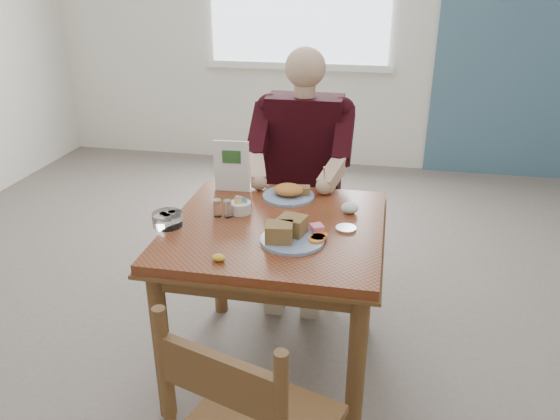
% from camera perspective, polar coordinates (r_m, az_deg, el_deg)
% --- Properties ---
extents(floor, '(6.00, 6.00, 0.00)m').
position_cam_1_polar(floor, '(2.73, -0.41, -15.85)').
color(floor, '#61594E').
rests_on(floor, ground).
extents(wall_back, '(5.50, 0.00, 5.50)m').
position_cam_1_polar(wall_back, '(5.08, 6.82, 19.98)').
color(wall_back, silver).
rests_on(wall_back, ground).
extents(accent_panel, '(1.60, 0.02, 2.80)m').
position_cam_1_polar(accent_panel, '(5.17, 25.68, 18.01)').
color(accent_panel, '#406478').
rests_on(accent_panel, ground).
extents(lemon_wedge, '(0.06, 0.05, 0.03)m').
position_cam_1_polar(lemon_wedge, '(2.04, -6.43, -4.96)').
color(lemon_wedge, gold).
rests_on(lemon_wedge, table).
extents(napkin, '(0.10, 0.09, 0.05)m').
position_cam_1_polar(napkin, '(2.43, 7.30, 0.23)').
color(napkin, white).
rests_on(napkin, table).
extents(metal_dish, '(0.09, 0.09, 0.01)m').
position_cam_1_polar(metal_dish, '(2.28, 6.90, -1.93)').
color(metal_dish, silver).
rests_on(metal_dish, table).
extents(table, '(0.92, 0.92, 0.75)m').
position_cam_1_polar(table, '(2.37, -0.46, -3.91)').
color(table, brown).
rests_on(table, ground).
extents(chair_far, '(0.42, 0.42, 0.95)m').
position_cam_1_polar(chair_far, '(3.14, 2.49, 0.21)').
color(chair_far, brown).
rests_on(chair_far, ground).
extents(diner, '(0.53, 0.56, 1.39)m').
position_cam_1_polar(diner, '(2.94, 2.33, 5.44)').
color(diner, tan).
rests_on(diner, chair_far).
extents(near_plate, '(0.27, 0.26, 0.09)m').
position_cam_1_polar(near_plate, '(2.17, 1.09, -2.43)').
color(near_plate, white).
rests_on(near_plate, table).
extents(far_plate, '(0.27, 0.27, 0.07)m').
position_cam_1_polar(far_plate, '(2.57, 1.01, 1.84)').
color(far_plate, white).
rests_on(far_plate, table).
extents(caddy, '(0.12, 0.12, 0.07)m').
position_cam_1_polar(caddy, '(2.42, -4.17, 0.29)').
color(caddy, white).
rests_on(caddy, table).
extents(shakers, '(0.08, 0.04, 0.08)m').
position_cam_1_polar(shakers, '(2.38, -6.01, 0.18)').
color(shakers, white).
rests_on(shakers, table).
extents(creamer, '(0.16, 0.16, 0.06)m').
position_cam_1_polar(creamer, '(2.34, -11.68, -0.94)').
color(creamer, white).
rests_on(creamer, table).
extents(menu, '(0.17, 0.02, 0.25)m').
position_cam_1_polar(menu, '(2.63, -5.08, 4.61)').
color(menu, white).
rests_on(menu, table).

